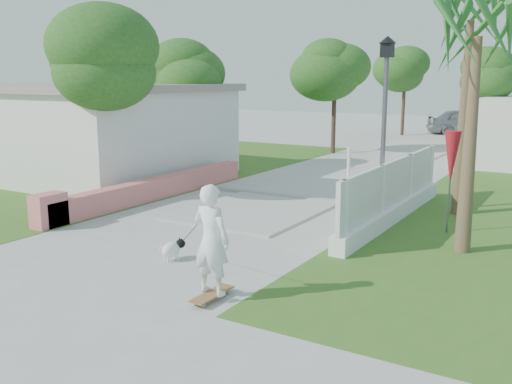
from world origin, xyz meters
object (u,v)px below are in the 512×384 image
Objects in this scene: street_lamp at (384,119)px; skateboarder at (192,235)px; bollard at (349,162)px; parked_car at (468,122)px; patio_umbrella at (452,159)px; dog at (173,249)px.

skateboarder is (-1.18, -6.38, -1.62)m from street_lamp.
bollard is 0.23× the size of parked_car.
patio_umbrella reaches higher than skateboarder.
street_lamp is at bearing 152.24° from patio_umbrella.
street_lamp is 4.07× the size of bollard.
patio_umbrella is at bearing -118.52° from skateboarder.
street_lamp is 6.69m from skateboarder.
skateboarder is 1.30m from dog.
patio_umbrella is 1.07× the size of skateboarder.
bollard is at bearing 120.96° from street_lamp.
dog is (-4.05, -4.73, -1.46)m from patio_umbrella.
patio_umbrella is 4.01× the size of dog.
bollard is 0.47× the size of patio_umbrella.
skateboarder reaches higher than parked_car.
parked_car is (-4.20, 23.54, -0.88)m from patio_umbrella.
patio_umbrella reaches higher than parked_car.
dog is at bearing 157.72° from parked_car.
street_lamp is 6.50m from dog.
parked_car is (-1.12, 28.92, 0.01)m from skateboarder.
street_lamp is 5.56m from bollard.
bollard is 10.25m from dog.
street_lamp is at bearing -59.04° from bollard.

